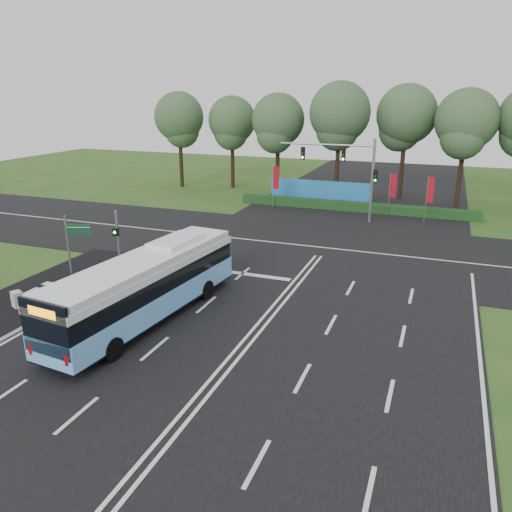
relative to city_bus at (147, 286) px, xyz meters
The scene contains 16 objects.
ground 6.00m from the city_bus, 25.85° to the left, with size 120.00×120.00×0.00m, color #25511B.
road_main 6.00m from the city_bus, 25.85° to the left, with size 20.00×120.00×0.04m, color black.
road_cross 15.50m from the city_bus, 70.38° to the left, with size 120.00×14.00×0.05m, color black.
bike_path 7.54m from the city_bus, behind, with size 5.00×18.00×0.06m, color black.
kerb_strip 5.23m from the city_bus, behind, with size 0.25×18.00×0.12m, color gray.
city_bus is the anchor object (origin of this frame).
pedestrian_signal 6.96m from the city_bus, 136.37° to the left, with size 0.35×0.44×3.99m.
street_sign 7.78m from the city_bus, 154.85° to the left, with size 1.43×0.58×3.86m.
utility_cabinet 7.27m from the city_bus, behind, with size 0.54×0.45×0.90m, color beige.
banner_flag_left 26.12m from the city_bus, 95.03° to the left, with size 0.57×0.22×3.99m.
banner_flag_mid 27.53m from the city_bus, 71.94° to the left, with size 0.56×0.15×3.84m.
banner_flag_right 27.33m from the city_bus, 64.58° to the left, with size 0.57×0.22×3.98m.
traffic_light_gantry 23.81m from the city_bus, 76.84° to the left, with size 8.41×0.28×7.00m.
hedge 27.53m from the city_bus, 79.16° to the left, with size 22.00×1.20×0.80m, color #153918.
blue_hoarding 29.54m from the city_bus, 87.73° to the left, with size 10.00×0.30×2.20m, color #2170B3.
eucalyptus_row 34.86m from the city_bus, 75.30° to the left, with size 54.11×8.26×11.70m.
Camera 1 is at (7.59, -21.40, 10.57)m, focal length 35.00 mm.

